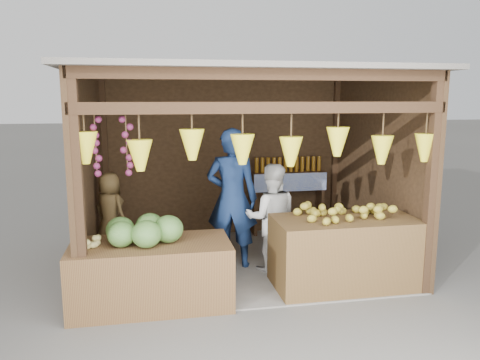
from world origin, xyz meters
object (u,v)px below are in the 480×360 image
counter_left (152,274)px  man_standing (232,198)px  counter_right (344,253)px  woman_standing (271,218)px  vendor_seated (110,212)px

counter_left → man_standing: (1.10, 1.05, 0.60)m
counter_right → woman_standing: bearing=136.3°
counter_left → counter_right: size_ratio=1.02×
counter_left → man_standing: 1.63m
counter_left → counter_right: (2.32, 0.08, 0.07)m
counter_left → woman_standing: size_ratio=1.21×
counter_right → vendor_seated: size_ratio=1.62×
counter_right → woman_standing: size_ratio=1.18×
counter_right → vendor_seated: bearing=157.8°
woman_standing → vendor_seated: woman_standing is taller
woman_standing → man_standing: bearing=-17.4°
counter_left → counter_right: 2.32m
woman_standing → vendor_seated: bearing=-1.6°
counter_left → vendor_seated: (-0.53, 1.24, 0.44)m
counter_left → woman_standing: bearing=26.5°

